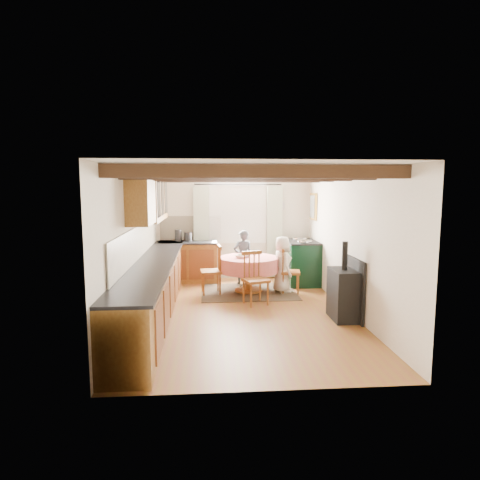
{
  "coord_description": "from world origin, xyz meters",
  "views": [
    {
      "loc": [
        -0.59,
        -6.8,
        2.12
      ],
      "look_at": [
        0.0,
        0.8,
        1.15
      ],
      "focal_mm": 30.77,
      "sensor_mm": 36.0,
      "label": 1
    }
  ],
  "objects": [
    {
      "name": "ceiling",
      "position": [
        0.0,
        0.0,
        2.4
      ],
      "size": [
        3.6,
        5.5,
        0.0
      ],
      "primitive_type": "cube",
      "color": "white",
      "rests_on": "ground"
    },
    {
      "name": "curtain_left",
      "position": [
        -0.75,
        2.65,
        1.1
      ],
      "size": [
        0.35,
        0.1,
        2.1
      ],
      "primitive_type": "cube",
      "color": "silver",
      "rests_on": "wall_back"
    },
    {
      "name": "chair_right",
      "position": [
        1.07,
        1.28,
        0.46
      ],
      "size": [
        0.47,
        0.45,
        0.92
      ],
      "primitive_type": null,
      "rotation": [
        0.0,
        0.0,
        1.41
      ],
      "color": "brown",
      "rests_on": "floor"
    },
    {
      "name": "wall_left",
      "position": [
        -1.8,
        0.0,
        1.2
      ],
      "size": [
        0.0,
        5.5,
        2.4
      ],
      "primitive_type": "cube",
      "color": "silver",
      "rests_on": "ground"
    },
    {
      "name": "worktop_left",
      "position": [
        -1.48,
        0.0,
        0.9
      ],
      "size": [
        0.64,
        5.3,
        0.04
      ],
      "primitive_type": "cube",
      "color": "black",
      "rests_on": "base_cabinet_left"
    },
    {
      "name": "splash_left",
      "position": [
        -1.78,
        0.3,
        1.2
      ],
      "size": [
        0.02,
        4.5,
        0.55
      ],
      "primitive_type": "cube",
      "color": "beige",
      "rests_on": "wall_left"
    },
    {
      "name": "child_far",
      "position": [
        0.17,
        2.1,
        0.6
      ],
      "size": [
        0.49,
        0.38,
        1.2
      ],
      "primitive_type": "imported",
      "rotation": [
        0.0,
        0.0,
        3.38
      ],
      "color": "#30383D",
      "rests_on": "floor"
    },
    {
      "name": "bowl_b",
      "position": [
        0.11,
        1.41,
        0.75
      ],
      "size": [
        0.25,
        0.25,
        0.06
      ],
      "primitive_type": "imported",
      "rotation": [
        0.0,
        0.0,
        3.45
      ],
      "color": "silver",
      "rests_on": "dining_table"
    },
    {
      "name": "wall_cabinet_solid",
      "position": [
        -1.63,
        -0.3,
        1.9
      ],
      "size": [
        0.34,
        0.9,
        0.7
      ],
      "primitive_type": "cube",
      "color": "olive",
      "rests_on": "wall_left"
    },
    {
      "name": "worktop_back",
      "position": [
        -1.05,
        2.43,
        0.9
      ],
      "size": [
        1.3,
        0.64,
        0.04
      ],
      "primitive_type": "cube",
      "color": "black",
      "rests_on": "base_cabinet_back"
    },
    {
      "name": "wall_right",
      "position": [
        1.8,
        0.0,
        1.2
      ],
      "size": [
        0.0,
        5.5,
        2.4
      ],
      "primitive_type": "cube",
      "color": "silver",
      "rests_on": "ground"
    },
    {
      "name": "window_pane",
      "position": [
        0.1,
        2.74,
        1.6
      ],
      "size": [
        1.2,
        0.01,
        1.4
      ],
      "primitive_type": "cube",
      "color": "white",
      "rests_on": "wall_back"
    },
    {
      "name": "aga_range",
      "position": [
        1.47,
        2.07,
        0.49
      ],
      "size": [
        0.68,
        1.05,
        0.97
      ],
      "primitive_type": null,
      "color": "black",
      "rests_on": "floor"
    },
    {
      "name": "base_cabinet_back",
      "position": [
        -1.05,
        2.45,
        0.44
      ],
      "size": [
        1.3,
        0.6,
        0.88
      ],
      "primitive_type": "cube",
      "color": "olive",
      "rests_on": "floor"
    },
    {
      "name": "canister_tall",
      "position": [
        -1.27,
        2.51,
        1.05
      ],
      "size": [
        0.15,
        0.15,
        0.26
      ],
      "primitive_type": "cylinder",
      "color": "#262628",
      "rests_on": "worktop_back"
    },
    {
      "name": "canister_wide",
      "position": [
        -1.04,
        2.49,
        1.02
      ],
      "size": [
        0.18,
        0.18,
        0.2
      ],
      "primitive_type": "cylinder",
      "color": "#262628",
      "rests_on": "worktop_back"
    },
    {
      "name": "beam_c",
      "position": [
        0.0,
        0.0,
        2.31
      ],
      "size": [
        3.6,
        0.16,
        0.16
      ],
      "primitive_type": "cube",
      "color": "#352212",
      "rests_on": "ceiling"
    },
    {
      "name": "bowl_a",
      "position": [
        0.05,
        1.32,
        0.75
      ],
      "size": [
        0.31,
        0.31,
        0.06
      ],
      "primitive_type": "imported",
      "rotation": [
        0.0,
        0.0,
        5.84
      ],
      "color": "silver",
      "rests_on": "dining_table"
    },
    {
      "name": "wall_plate",
      "position": [
        1.05,
        2.72,
        1.7
      ],
      "size": [
        0.3,
        0.02,
        0.3
      ],
      "primitive_type": "cylinder",
      "rotation": [
        1.57,
        0.0,
        0.0
      ],
      "color": "silver",
      "rests_on": "wall_back"
    },
    {
      "name": "base_cabinet_left",
      "position": [
        -1.5,
        0.0,
        0.44
      ],
      "size": [
        0.6,
        5.3,
        0.88
      ],
      "primitive_type": "cube",
      "color": "olive",
      "rests_on": "floor"
    },
    {
      "name": "rug",
      "position": [
        0.22,
        1.37,
        0.01
      ],
      "size": [
        1.91,
        1.48,
        0.01
      ],
      "primitive_type": "cube",
      "color": "#3E332B",
      "rests_on": "floor"
    },
    {
      "name": "beam_e",
      "position": [
        0.0,
        2.0,
        2.31
      ],
      "size": [
        3.6,
        0.16,
        0.16
      ],
      "primitive_type": "cube",
      "color": "#352212",
      "rests_on": "ceiling"
    },
    {
      "name": "cast_iron_stove",
      "position": [
        1.58,
        -0.48,
        0.64
      ],
      "size": [
        0.38,
        0.64,
        1.27
      ],
      "primitive_type": null,
      "color": "black",
      "rests_on": "floor"
    },
    {
      "name": "chair_left",
      "position": [
        -0.55,
        1.31,
        0.49
      ],
      "size": [
        0.48,
        0.46,
        0.99
      ],
      "primitive_type": null,
      "rotation": [
        0.0,
        0.0,
        -1.47
      ],
      "color": "brown",
      "rests_on": "floor"
    },
    {
      "name": "dining_table",
      "position": [
        0.22,
        1.37,
        0.36
      ],
      "size": [
        1.2,
        1.2,
        0.72
      ],
      "primitive_type": null,
      "color": "#D16F6C",
      "rests_on": "floor"
    },
    {
      "name": "window_frame",
      "position": [
        0.1,
        2.73,
        1.6
      ],
      "size": [
        1.34,
        0.03,
        1.54
      ],
      "primitive_type": "cube",
      "color": "white",
      "rests_on": "wall_back"
    },
    {
      "name": "wall_front",
      "position": [
        0.0,
        -2.75,
        1.2
      ],
      "size": [
        3.6,
        0.0,
        2.4
      ],
      "primitive_type": "cube",
      "color": "silver",
      "rests_on": "ground"
    },
    {
      "name": "wall_cabinet_glass",
      "position": [
        -1.63,
        1.2,
        1.95
      ],
      "size": [
        0.34,
        1.8,
        0.9
      ],
      "primitive_type": "cube",
      "color": "olive",
      "rests_on": "wall_left"
    },
    {
      "name": "curtain_right",
      "position": [
        0.95,
        2.65,
        1.1
      ],
      "size": [
        0.35,
        0.1,
        2.1
      ],
      "primitive_type": "cube",
      "color": "silver",
      "rests_on": "wall_back"
    },
    {
      "name": "splash_back",
      "position": [
        -1.0,
        2.73,
        1.2
      ],
      "size": [
        1.4,
        0.02,
        0.55
      ],
      "primitive_type": "cube",
      "color": "beige",
      "rests_on": "wall_back"
    },
    {
      "name": "wall_picture",
      "position": [
        1.77,
        2.3,
        1.7
      ],
      "size": [
        0.04,
        0.5,
        0.6
      ],
      "primitive_type": "cube",
      "color": "gold",
      "rests_on": "wall_right"
    },
    {
      "name": "wall_back",
      "position": [
        0.0,
        2.75,
        1.2
      ],
      "size": [
        3.6,
        0.0,
        2.4
      ],
      "primitive_type": "cube",
      "color": "silver",
      "rests_on": "ground"
    },
    {
      "name": "chair_near",
      "position": [
        0.26,
        0.48,
        0.49
      ],
      "size": [
        0.54,
        0.55,
        0.97
      ],
      "primitive_type": null,
      "rotation": [
        0.0,
        0.0,
        0.35
      ],
      "color": "brown",
      "rests_on": "floor"
    },
    {
      "name": "floor",
      "position": [
        0.0,
        0.0,
        0.0
      ],
      "size": [
        3.6,
        5.5,
        0.0
      ],
      "primitive_type": "cube",
      "color": "brown",
      "rests_on": "ground"
    },
    {
      "name": "child_right",
      "position": [
        0.9,
        1.32,
        0.57
      ],
      "size": [
        0.48,
        0.63,
        1.15
      ],
      "primitive_type": "imported",
      "rotation": [
        0.0,
        0.0,
        1.79
      ],
      "color": "beige",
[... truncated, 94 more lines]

